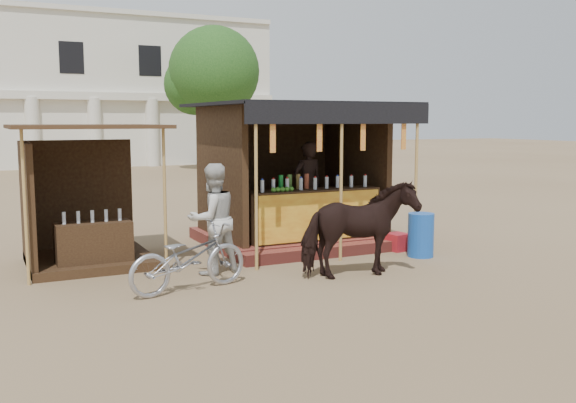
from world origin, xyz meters
The scene contains 11 objects.
ground centered at (0.00, 0.00, 0.00)m, with size 120.00×120.00×0.00m, color #846B4C.
main_stall centered at (1.03, 3.36, 1.03)m, with size 3.60×3.61×2.78m.
secondary_stall centered at (-3.17, 3.24, 0.85)m, with size 2.40×2.40×2.38m.
cow centered at (0.64, 0.39, 0.76)m, with size 0.82×1.80×1.52m, color black.
motorbike centered at (-1.99, 0.78, 0.49)m, with size 0.65×1.86×0.98m, color #A1A2A9.
bystander centered at (-1.32, 1.64, 0.89)m, with size 0.86×0.67×1.77m, color #BAB9B4.
blue_barrel centered at (2.49, 1.22, 0.40)m, with size 0.47×0.47×0.79m, color #164CAB.
red_crate centered at (2.44, 1.86, 0.16)m, with size 0.38×0.37×0.33m, color maroon.
cooler centered at (2.37, 2.60, 0.23)m, with size 0.76×0.65×0.46m.
background_building centered at (-2.00, 29.94, 3.98)m, with size 26.00×7.45×8.18m.
tree centered at (5.81, 22.14, 4.63)m, with size 4.50×4.40×7.00m.
Camera 1 is at (-4.68, -7.96, 2.45)m, focal length 40.00 mm.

